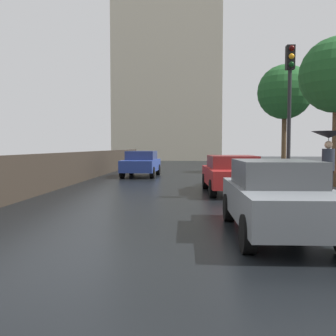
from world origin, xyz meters
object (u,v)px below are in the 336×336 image
at_px(traffic_light, 290,93).
at_px(street_tree_mid, 285,92).
at_px(car_red_behind_camera, 232,173).
at_px(pedestrian_with_umbrella_near, 329,147).
at_px(car_blue_near_kerb, 141,163).
at_px(car_grey_mid_road, 276,196).

relative_size(traffic_light, street_tree_mid, 0.69).
distance_m(car_red_behind_camera, pedestrian_with_umbrella_near, 3.69).
distance_m(car_blue_near_kerb, traffic_light, 10.97).
xyz_separation_m(car_grey_mid_road, traffic_light, (1.46, 5.00, 2.66)).
relative_size(car_grey_mid_road, street_tree_mid, 0.58).
bearing_deg(car_blue_near_kerb, traffic_light, 125.67).
relative_size(car_red_behind_camera, pedestrian_with_umbrella_near, 2.09).
xyz_separation_m(traffic_light, street_tree_mid, (2.75, 12.33, 1.73)).
distance_m(pedestrian_with_umbrella_near, traffic_light, 2.17).
bearing_deg(car_blue_near_kerb, pedestrian_with_umbrella_near, 126.71).
bearing_deg(traffic_light, pedestrian_with_umbrella_near, -46.43).
distance_m(car_blue_near_kerb, pedestrian_with_umbrella_near, 11.99).
xyz_separation_m(car_blue_near_kerb, pedestrian_with_umbrella_near, (6.88, -9.77, 0.93)).
distance_m(car_blue_near_kerb, car_grey_mid_road, 14.53).
xyz_separation_m(car_blue_near_kerb, traffic_light, (5.97, -8.82, 2.64)).
height_order(car_blue_near_kerb, car_red_behind_camera, car_blue_near_kerb).
bearing_deg(street_tree_mid, car_blue_near_kerb, -158.05).
relative_size(car_grey_mid_road, pedestrian_with_umbrella_near, 2.00).
height_order(car_blue_near_kerb, street_tree_mid, street_tree_mid).
height_order(car_red_behind_camera, traffic_light, traffic_light).
xyz_separation_m(car_red_behind_camera, traffic_light, (1.64, -1.54, 2.68)).
bearing_deg(street_tree_mid, car_red_behind_camera, -112.13).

